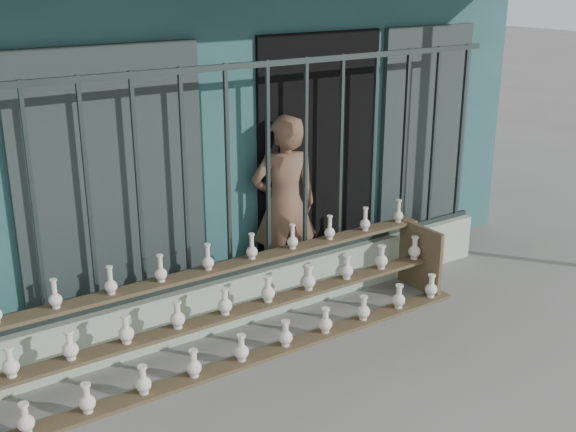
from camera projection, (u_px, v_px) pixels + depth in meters
ground at (361, 374)px, 5.54m from camera, size 60.00×60.00×0.00m
workshop_building at (130, 90)px, 8.32m from camera, size 7.40×6.60×3.21m
parapet_wall at (269, 289)px, 6.48m from camera, size 5.00×0.20×0.45m
security_fence at (268, 168)px, 6.11m from camera, size 5.00×0.04×1.80m
shelf_rack at (226, 311)px, 5.75m from camera, size 4.50×0.68×0.85m
elderly_woman at (284, 206)px, 6.69m from camera, size 0.72×0.57×1.72m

